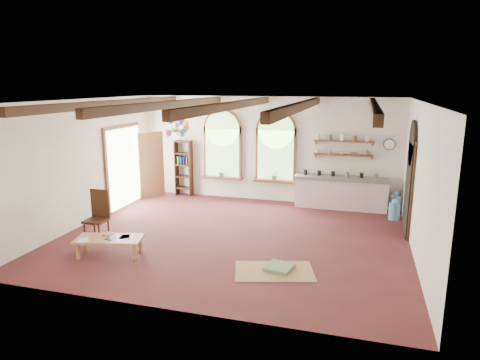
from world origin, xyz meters
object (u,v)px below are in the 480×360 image
(kitchen_counter, at_px, (341,192))
(coffee_table, at_px, (109,240))
(side_chair, at_px, (97,226))
(balloon_cluster, at_px, (178,127))

(kitchen_counter, bearing_deg, coffee_table, -131.99)
(kitchen_counter, xyz_separation_m, side_chair, (-5.28, -4.29, -0.13))
(coffee_table, xyz_separation_m, balloon_cluster, (-0.21, 4.10, 1.99))
(kitchen_counter, bearing_deg, balloon_cluster, -169.18)
(coffee_table, relative_size, balloon_cluster, 1.31)
(coffee_table, height_order, side_chair, side_chair)
(kitchen_counter, height_order, balloon_cluster, balloon_cluster)
(side_chair, xyz_separation_m, balloon_cluster, (0.57, 3.39, 2.00))
(kitchen_counter, relative_size, balloon_cluster, 2.35)
(coffee_table, xyz_separation_m, side_chair, (-0.78, 0.71, -0.01))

